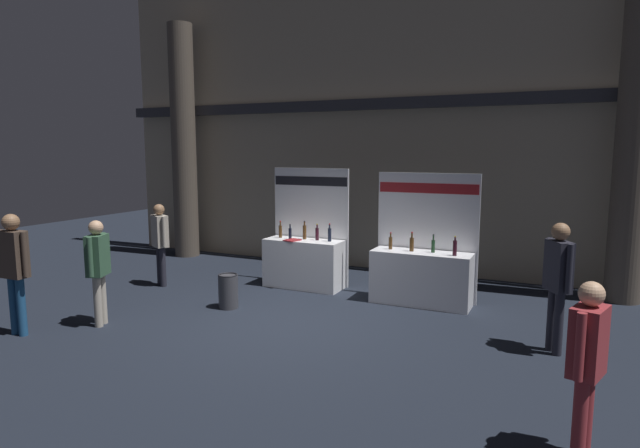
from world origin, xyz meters
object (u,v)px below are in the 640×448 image
(visitor_3, at_px, (98,263))
(visitor_4, at_px, (14,263))
(visitor_1, at_px, (558,276))
(exhibitor_booth_0, at_px, (305,258))
(exhibitor_booth_1, at_px, (422,272))
(visitor_2, at_px, (587,355))
(visitor_0, at_px, (160,237))
(trash_bin, at_px, (228,291))

(visitor_3, relative_size, visitor_4, 0.92)
(visitor_1, bearing_deg, exhibitor_booth_0, 38.69)
(visitor_4, bearing_deg, exhibitor_booth_1, 38.33)
(visitor_2, bearing_deg, visitor_0, 84.76)
(visitor_1, relative_size, visitor_2, 1.10)
(visitor_3, distance_m, visitor_4, 1.14)
(visitor_1, bearing_deg, trash_bin, 60.51)
(visitor_0, height_order, visitor_2, visitor_0)
(exhibitor_booth_0, height_order, visitor_3, exhibitor_booth_0)
(exhibitor_booth_1, height_order, trash_bin, exhibitor_booth_1)
(visitor_3, bearing_deg, trash_bin, 118.73)
(exhibitor_booth_1, distance_m, visitor_4, 6.58)
(exhibitor_booth_1, xyz_separation_m, visitor_1, (2.24, -1.54, 0.49))
(visitor_4, bearing_deg, visitor_0, 90.15)
(trash_bin, bearing_deg, exhibitor_booth_1, 29.69)
(exhibitor_booth_0, distance_m, exhibitor_booth_1, 2.45)
(exhibitor_booth_0, relative_size, visitor_1, 1.33)
(visitor_3, height_order, visitor_4, visitor_4)
(trash_bin, xyz_separation_m, visitor_0, (-2.13, 0.71, 0.70))
(visitor_0, bearing_deg, trash_bin, 9.95)
(exhibitor_booth_0, bearing_deg, trash_bin, -106.66)
(visitor_3, bearing_deg, visitor_4, -64.18)
(exhibitor_booth_0, distance_m, visitor_4, 5.09)
(exhibitor_booth_0, height_order, visitor_0, exhibitor_booth_0)
(exhibitor_booth_1, bearing_deg, trash_bin, -150.31)
(exhibitor_booth_1, bearing_deg, visitor_2, -58.90)
(exhibitor_booth_0, xyz_separation_m, visitor_4, (-2.62, -4.34, 0.51))
(visitor_0, distance_m, visitor_1, 7.39)
(trash_bin, height_order, visitor_3, visitor_3)
(exhibitor_booth_1, bearing_deg, visitor_1, -34.51)
(visitor_0, distance_m, visitor_4, 3.18)
(visitor_2, relative_size, visitor_4, 0.89)
(trash_bin, relative_size, visitor_3, 0.36)
(visitor_0, bearing_deg, exhibitor_booth_1, 39.36)
(exhibitor_booth_0, bearing_deg, visitor_4, -121.08)
(visitor_0, xyz_separation_m, visitor_3, (0.83, -2.33, 0.00))
(visitor_0, relative_size, visitor_3, 1.00)
(trash_bin, bearing_deg, visitor_0, 161.63)
(visitor_0, distance_m, visitor_2, 8.29)
(exhibitor_booth_1, distance_m, visitor_2, 4.90)
(trash_bin, distance_m, visitor_3, 2.19)
(visitor_0, xyz_separation_m, visitor_4, (0.08, -3.18, 0.11))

